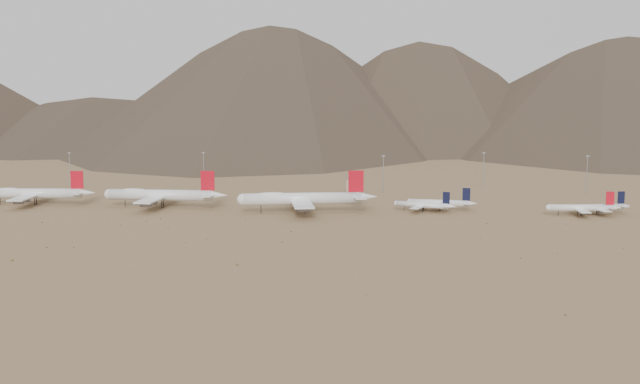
# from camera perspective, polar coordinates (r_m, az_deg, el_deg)

# --- Properties ---
(ground) EXTENTS (3000.00, 3000.00, 0.00)m
(ground) POSITION_cam_1_polar(r_m,az_deg,el_deg) (434.50, -2.50, -1.92)
(ground) COLOR #97784E
(ground) RESTS_ON ground
(mountain_ridge) EXTENTS (4400.00, 1000.00, 300.00)m
(mountain_ridge) POSITION_cam_1_polar(r_m,az_deg,el_deg) (1328.54, 2.91, 10.75)
(mountain_ridge) COLOR #46352A
(mountain_ridge) RESTS_ON ground
(widebody_west) EXTENTS (70.00, 54.01, 20.79)m
(widebody_west) POSITION_cam_1_polar(r_m,az_deg,el_deg) (515.25, -19.68, -0.09)
(widebody_west) COLOR white
(widebody_west) RESTS_ON ground
(widebody_centre) EXTENTS (75.31, 57.75, 22.35)m
(widebody_centre) POSITION_cam_1_polar(r_m,az_deg,el_deg) (482.87, -11.25, -0.20)
(widebody_centre) COLOR white
(widebody_centre) RESTS_ON ground
(widebody_east) EXTENTS (79.39, 62.26, 23.88)m
(widebody_east) POSITION_cam_1_polar(r_m,az_deg,el_deg) (454.11, -1.23, -0.47)
(widebody_east) COLOR white
(widebody_east) RESTS_ON ground
(narrowbody_a) EXTENTS (35.47, 26.52, 12.25)m
(narrowbody_a) POSITION_cam_1_polar(r_m,az_deg,el_deg) (461.86, 7.38, -0.93)
(narrowbody_a) COLOR white
(narrowbody_a) RESTS_ON ground
(narrowbody_b) EXTENTS (40.56, 29.52, 13.45)m
(narrowbody_b) POSITION_cam_1_polar(r_m,az_deg,el_deg) (469.43, 8.58, -0.77)
(narrowbody_b) COLOR white
(narrowbody_b) RESTS_ON ground
(narrowbody_c) EXTENTS (41.50, 29.73, 13.69)m
(narrowbody_c) POSITION_cam_1_polar(r_m,az_deg,el_deg) (467.06, 18.16, -1.08)
(narrowbody_c) COLOR white
(narrowbody_c) RESTS_ON ground
(narrowbody_d) EXTENTS (37.77, 27.91, 12.75)m
(narrowbody_d) POSITION_cam_1_polar(r_m,az_deg,el_deg) (475.20, 19.16, -1.02)
(narrowbody_d) COLOR white
(narrowbody_d) RESTS_ON ground
(control_tower) EXTENTS (8.00, 8.00, 12.00)m
(control_tower) POSITION_cam_1_polar(r_m,az_deg,el_deg) (549.33, 2.32, 0.57)
(control_tower) COLOR #9C866A
(control_tower) RESTS_ON ground
(mast_far_west) EXTENTS (2.00, 0.60, 25.70)m
(mast_far_west) POSITION_cam_1_polar(r_m,az_deg,el_deg) (592.10, -17.36, 1.60)
(mast_far_west) COLOR gray
(mast_far_west) RESTS_ON ground
(mast_west) EXTENTS (2.00, 0.60, 25.70)m
(mast_west) POSITION_cam_1_polar(r_m,az_deg,el_deg) (573.71, -8.27, 1.68)
(mast_west) COLOR gray
(mast_west) RESTS_ON ground
(mast_centre) EXTENTS (2.00, 0.60, 25.70)m
(mast_centre) POSITION_cam_1_polar(r_m,az_deg,el_deg) (540.51, 4.52, 1.39)
(mast_centre) COLOR gray
(mast_centre) RESTS_ON ground
(mast_east) EXTENTS (2.00, 0.60, 25.70)m
(mast_east) POSITION_cam_1_polar(r_m,az_deg,el_deg) (577.15, 11.55, 1.64)
(mast_east) COLOR gray
(mast_east) RESTS_ON ground
(mast_far_east) EXTENTS (2.00, 0.60, 25.70)m
(mast_far_east) POSITION_cam_1_polar(r_m,az_deg,el_deg) (568.43, 18.45, 1.33)
(mast_far_east) COLOR gray
(mast_far_east) RESTS_ON ground
(desert_scrub) EXTENTS (352.54, 173.89, 0.76)m
(desert_scrub) POSITION_cam_1_polar(r_m,az_deg,el_deg) (367.33, -5.14, -3.60)
(desert_scrub) COLOR brown
(desert_scrub) RESTS_ON ground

